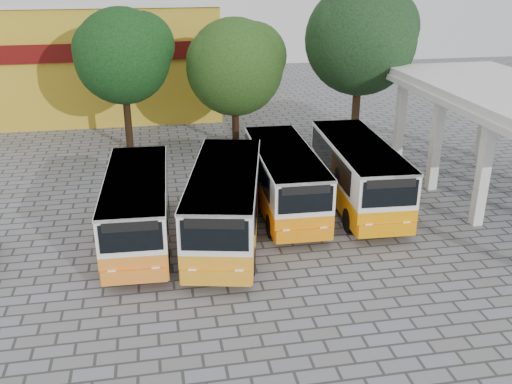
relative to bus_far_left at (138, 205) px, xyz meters
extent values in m
plane|color=slate|center=(6.82, -2.79, -1.67)|extent=(90.00, 90.00, 0.00)
cube|color=silver|center=(14.67, 7.71, 0.83)|extent=(0.45, 0.45, 5.00)
cube|color=silver|center=(19.97, 7.71, 0.83)|extent=(0.45, 0.45, 5.00)
cube|color=gold|center=(-4.18, 23.21, 2.33)|extent=(20.00, 10.00, 8.00)
cube|color=#590C0A|center=(-4.18, 18.11, 3.53)|extent=(20.00, 0.20, 1.20)
cube|color=silver|center=(-4.18, 23.21, 6.48)|extent=(20.40, 10.40, 0.30)
cube|color=orange|center=(0.00, 0.01, -0.77)|extent=(2.69, 8.05, 1.05)
cube|color=white|center=(0.00, 0.01, 0.48)|extent=(2.69, 8.05, 1.46)
cube|color=white|center=(0.00, 0.01, 1.16)|extent=(2.74, 8.05, 0.12)
cube|color=black|center=(-1.22, 0.01, 0.50)|extent=(0.30, 6.57, 1.05)
cube|color=black|center=(1.22, 0.01, 0.50)|extent=(0.30, 6.57, 1.05)
cube|color=black|center=(0.00, -3.99, 0.50)|extent=(2.14, 0.13, 1.05)
cube|color=black|center=(0.00, -3.99, 0.92)|extent=(1.89, 0.13, 0.34)
cylinder|color=black|center=(-1.08, -2.58, -1.17)|extent=(0.28, 1.00, 1.00)
cylinder|color=black|center=(1.08, -2.58, -1.17)|extent=(0.28, 1.00, 1.00)
cylinder|color=black|center=(-1.08, 2.60, -1.17)|extent=(0.28, 1.00, 1.00)
cylinder|color=black|center=(1.08, 2.60, -1.17)|extent=(0.28, 1.00, 1.00)
cube|color=orange|center=(3.54, -0.48, -0.70)|extent=(4.33, 8.91, 1.12)
cube|color=white|center=(3.54, -0.48, 0.64)|extent=(4.33, 8.91, 1.57)
cube|color=white|center=(3.54, -0.48, 1.37)|extent=(4.38, 8.92, 0.13)
cube|color=black|center=(2.24, -0.48, 0.66)|extent=(1.55, 6.91, 1.12)
cube|color=black|center=(4.84, -0.48, 0.66)|extent=(1.55, 6.91, 1.12)
cube|color=black|center=(3.54, -4.78, 0.66)|extent=(2.26, 0.54, 1.12)
cube|color=black|center=(3.54, -4.78, 1.11)|extent=(2.00, 0.49, 0.36)
cylinder|color=black|center=(2.38, -3.27, -1.14)|extent=(0.30, 1.07, 1.07)
cylinder|color=black|center=(4.69, -3.27, -1.14)|extent=(0.30, 1.07, 1.07)
cylinder|color=black|center=(2.38, 2.30, -1.14)|extent=(0.30, 1.07, 1.07)
cylinder|color=black|center=(4.69, 2.30, -1.14)|extent=(0.30, 1.07, 1.07)
cube|color=orange|center=(6.61, 2.08, -0.75)|extent=(2.64, 8.19, 1.07)
cube|color=white|center=(6.61, 2.08, 0.53)|extent=(2.64, 8.19, 1.49)
cube|color=white|center=(6.61, 2.08, 1.22)|extent=(2.69, 8.19, 0.12)
cube|color=black|center=(5.37, 2.08, 0.55)|extent=(0.22, 6.71, 1.07)
cube|color=black|center=(7.85, 2.08, 0.55)|extent=(0.22, 6.71, 1.07)
cube|color=black|center=(6.61, -2.01, 0.55)|extent=(2.19, 0.10, 1.07)
cube|color=black|center=(6.61, -2.01, 0.97)|extent=(1.93, 0.11, 0.35)
cylinder|color=black|center=(5.51, -0.57, -1.16)|extent=(0.28, 1.02, 1.02)
cylinder|color=black|center=(7.71, -0.57, -1.16)|extent=(0.28, 1.02, 1.02)
cylinder|color=black|center=(5.51, 4.72, -1.16)|extent=(0.28, 1.02, 1.02)
cylinder|color=black|center=(7.71, 4.72, -1.16)|extent=(0.28, 1.02, 1.02)
cube|color=#F58F00|center=(10.14, 2.03, -0.72)|extent=(2.98, 8.58, 1.11)
cube|color=white|center=(10.14, 2.03, 0.62)|extent=(2.98, 8.58, 1.55)
cube|color=white|center=(10.14, 2.03, 1.33)|extent=(3.03, 8.58, 0.13)
cube|color=black|center=(8.86, 2.03, 0.63)|extent=(0.42, 6.97, 1.11)
cube|color=black|center=(11.43, 2.03, 0.63)|extent=(0.42, 6.97, 1.11)
cube|color=black|center=(10.14, -2.21, 0.63)|extent=(2.27, 0.17, 1.11)
cube|color=black|center=(10.14, -2.21, 1.08)|extent=(2.01, 0.17, 0.36)
cylinder|color=black|center=(9.00, -0.71, -1.14)|extent=(0.30, 1.06, 1.06)
cylinder|color=black|center=(11.29, -0.71, -1.14)|extent=(0.30, 1.06, 1.06)
cylinder|color=black|center=(9.00, 4.78, -1.14)|extent=(0.30, 1.06, 1.06)
cylinder|color=black|center=(11.29, 4.78, -1.14)|extent=(0.30, 1.06, 1.06)
cylinder|color=black|center=(-0.66, 13.24, 0.35)|extent=(0.44, 0.44, 4.04)
sphere|color=black|center=(-0.66, 13.24, 3.98)|extent=(5.67, 5.67, 5.67)
sphere|color=black|center=(0.47, 13.54, 4.55)|extent=(3.97, 3.97, 3.97)
sphere|color=black|center=(-1.65, 13.04, 4.41)|extent=(3.69, 3.69, 3.69)
cylinder|color=black|center=(5.94, 12.55, 0.16)|extent=(0.44, 0.44, 3.66)
sphere|color=#1B3D0C|center=(5.94, 12.55, 3.25)|extent=(5.87, 5.87, 5.87)
sphere|color=#1B3D0C|center=(7.11, 12.85, 3.84)|extent=(4.11, 4.11, 4.11)
sphere|color=#1B3D0C|center=(4.91, 12.35, 3.69)|extent=(3.81, 3.81, 3.81)
cylinder|color=#422D1A|center=(13.26, 11.10, 0.67)|extent=(0.49, 0.49, 4.69)
sphere|color=black|center=(13.26, 11.10, 4.89)|extent=(6.58, 6.58, 6.58)
sphere|color=black|center=(14.57, 11.40, 5.54)|extent=(4.61, 4.61, 4.61)
sphere|color=black|center=(12.10, 10.90, 5.38)|extent=(4.28, 4.28, 4.28)
camera|label=1|loc=(0.86, -21.77, 9.22)|focal=40.00mm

